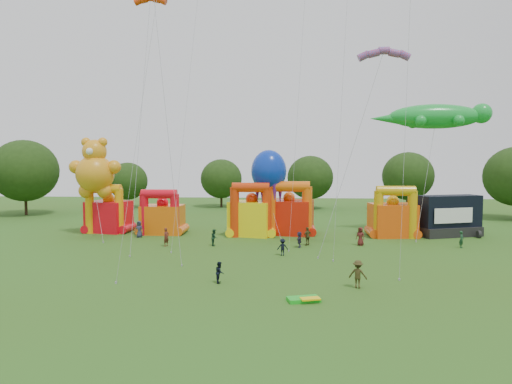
# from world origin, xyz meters

# --- Properties ---
(ground) EXTENTS (160.00, 160.00, 0.00)m
(ground) POSITION_xyz_m (0.00, 0.00, 0.00)
(ground) COLOR #355518
(ground) RESTS_ON ground
(tree_ring) EXTENTS (125.02, 127.13, 12.07)m
(tree_ring) POSITION_xyz_m (-1.20, 0.62, 6.26)
(tree_ring) COLOR #352314
(tree_ring) RESTS_ON ground
(bouncy_castle_0) EXTENTS (5.36, 4.67, 5.93)m
(bouncy_castle_0) POSITION_xyz_m (-17.82, 27.65, 2.27)
(bouncy_castle_0) COLOR red
(bouncy_castle_0) RESTS_ON ground
(bouncy_castle_1) EXTENTS (4.74, 3.82, 5.41)m
(bouncy_castle_1) POSITION_xyz_m (-10.87, 26.86, 2.07)
(bouncy_castle_1) COLOR #E55B0C
(bouncy_castle_1) RESTS_ON ground
(bouncy_castle_2) EXTENTS (5.54, 4.84, 6.26)m
(bouncy_castle_2) POSITION_xyz_m (-0.08, 26.25, 2.39)
(bouncy_castle_2) COLOR yellow
(bouncy_castle_2) RESTS_ON ground
(bouncy_castle_3) EXTENTS (6.08, 5.26, 6.37)m
(bouncy_castle_3) POSITION_xyz_m (4.27, 27.68, 2.41)
(bouncy_castle_3) COLOR red
(bouncy_castle_3) RESTS_ON ground
(bouncy_castle_4) EXTENTS (5.31, 4.51, 5.92)m
(bouncy_castle_4) POSITION_xyz_m (16.21, 26.75, 2.26)
(bouncy_castle_4) COLOR #E74C0C
(bouncy_castle_4) RESTS_ON ground
(stage_trailer) EXTENTS (7.74, 4.99, 4.78)m
(stage_trailer) POSITION_xyz_m (22.84, 27.68, 2.29)
(stage_trailer) COLOR black
(stage_trailer) RESTS_ON ground
(teddy_bear_kite) EXTENTS (6.48, 8.09, 11.58)m
(teddy_bear_kite) POSITION_xyz_m (-18.02, 24.99, 5.34)
(teddy_bear_kite) COLOR orange
(teddy_bear_kite) RESTS_ON ground
(gecko_kite) EXTENTS (14.25, 9.04, 15.60)m
(gecko_kite) POSITION_xyz_m (20.30, 27.56, 8.66)
(gecko_kite) COLOR green
(gecko_kite) RESTS_ON ground
(octopus_kite) EXTENTS (4.15, 5.57, 10.10)m
(octopus_kite) POSITION_xyz_m (2.04, 26.89, 6.05)
(octopus_kite) COLOR #0B2CA9
(octopus_kite) RESTS_ON ground
(parafoil_kites) EXTENTS (28.18, 14.47, 28.62)m
(parafoil_kites) POSITION_xyz_m (-2.45, 15.51, 12.47)
(parafoil_kites) COLOR red
(parafoil_kites) RESTS_ON ground
(diamond_kites) EXTENTS (23.01, 18.98, 34.56)m
(diamond_kites) POSITION_xyz_m (3.63, 14.99, 15.33)
(diamond_kites) COLOR #C30933
(diamond_kites) RESTS_ON ground
(folded_kite_bundle) EXTENTS (2.20, 1.52, 0.31)m
(folded_kite_bundle) POSITION_xyz_m (5.23, 1.72, 0.14)
(folded_kite_bundle) COLOR green
(folded_kite_bundle) RESTS_ON ground
(spectator_0) EXTENTS (1.03, 0.79, 1.89)m
(spectator_0) POSITION_xyz_m (-12.75, 24.06, 0.95)
(spectator_0) COLOR #2A2E46
(spectator_0) RESTS_ON ground
(spectator_1) EXTENTS (0.73, 0.82, 1.88)m
(spectator_1) POSITION_xyz_m (-8.24, 19.05, 0.94)
(spectator_1) COLOR #572119
(spectator_1) RESTS_ON ground
(spectator_2) EXTENTS (0.67, 0.85, 1.71)m
(spectator_2) POSITION_xyz_m (-3.39, 19.72, 0.85)
(spectator_2) COLOR #153622
(spectator_2) RESTS_ON ground
(spectator_3) EXTENTS (1.06, 0.68, 1.56)m
(spectator_3) POSITION_xyz_m (3.68, 15.35, 0.78)
(spectator_3) COLOR black
(spectator_3) RESTS_ON ground
(spectator_4) EXTENTS (1.16, 1.08, 1.91)m
(spectator_4) POSITION_xyz_m (6.19, 20.52, 0.96)
(spectator_4) COLOR #48411D
(spectator_4) RESTS_ON ground
(spectator_5) EXTENTS (0.63, 1.53, 1.60)m
(spectator_5) POSITION_xyz_m (5.32, 19.44, 0.80)
(spectator_5) COLOR #2A2640
(spectator_5) RESTS_ON ground
(spectator_6) EXTENTS (1.11, 1.04, 1.91)m
(spectator_6) POSITION_xyz_m (11.63, 20.89, 0.95)
(spectator_6) COLOR #501917
(spectator_6) RESTS_ON ground
(spectator_7) EXTENTS (0.69, 0.75, 1.71)m
(spectator_7) POSITION_xyz_m (21.57, 20.35, 0.86)
(spectator_7) COLOR #183C23
(spectator_7) RESTS_ON ground
(spectator_8) EXTENTS (0.65, 0.80, 1.54)m
(spectator_8) POSITION_xyz_m (-0.70, 5.60, 0.77)
(spectator_8) COLOR black
(spectator_8) RESTS_ON ground
(spectator_9) EXTENTS (1.42, 1.09, 1.94)m
(spectator_9) POSITION_xyz_m (9.00, 4.98, 0.97)
(spectator_9) COLOR #373016
(spectator_9) RESTS_ON ground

